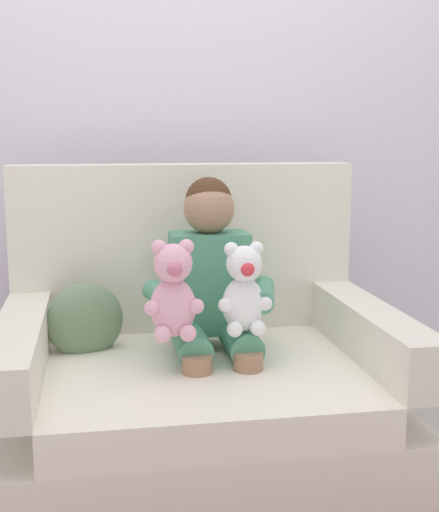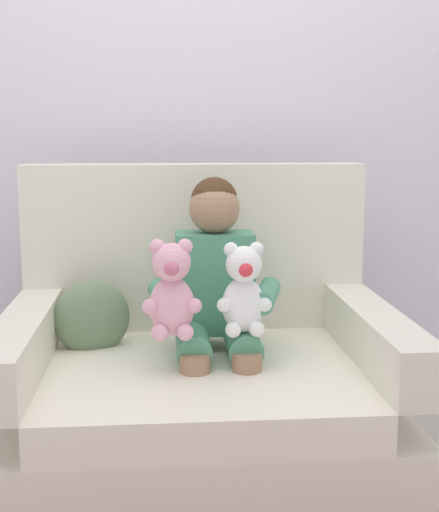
{
  "view_description": "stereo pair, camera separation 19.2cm",
  "coord_description": "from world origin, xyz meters",
  "px_view_note": "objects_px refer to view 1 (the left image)",
  "views": [
    {
      "loc": [
        -0.31,
        -2.13,
        1.14
      ],
      "look_at": [
        0.05,
        -0.05,
        0.77
      ],
      "focal_mm": 49.13,
      "sensor_mm": 36.0,
      "label": 1
    },
    {
      "loc": [
        -0.12,
        -2.16,
        1.14
      ],
      "look_at": [
        0.05,
        -0.05,
        0.77
      ],
      "focal_mm": 49.13,
      "sensor_mm": 36.0,
      "label": 2
    }
  ],
  "objects_px": {
    "seated_child": "(212,291)",
    "plush_white": "(244,291)",
    "throw_pillow": "(85,321)",
    "armchair": "(198,388)",
    "plush_pink": "(173,293)"
  },
  "relations": [
    {
      "from": "seated_child",
      "to": "throw_pillow",
      "type": "height_order",
      "value": "seated_child"
    },
    {
      "from": "armchair",
      "to": "plush_white",
      "type": "bearing_deg",
      "value": -45.11
    },
    {
      "from": "plush_white",
      "to": "plush_pink",
      "type": "bearing_deg",
      "value": 165.5
    },
    {
      "from": "seated_child",
      "to": "plush_pink",
      "type": "distance_m",
      "value": 0.23
    },
    {
      "from": "armchair",
      "to": "plush_pink",
      "type": "xyz_separation_m",
      "value": [
        -0.09,
        -0.15,
        0.36
      ]
    },
    {
      "from": "seated_child",
      "to": "throw_pillow",
      "type": "xyz_separation_m",
      "value": [
        -0.42,
        0.1,
        -0.11
      ]
    },
    {
      "from": "seated_child",
      "to": "armchair",
      "type": "bearing_deg",
      "value": -152.32
    },
    {
      "from": "armchair",
      "to": "seated_child",
      "type": "height_order",
      "value": "armchair"
    },
    {
      "from": "plush_pink",
      "to": "armchair",
      "type": "bearing_deg",
      "value": 49.32
    },
    {
      "from": "seated_child",
      "to": "plush_white",
      "type": "distance_m",
      "value": 0.17
    },
    {
      "from": "plush_white",
      "to": "throw_pillow",
      "type": "bearing_deg",
      "value": 133.18
    },
    {
      "from": "armchair",
      "to": "throw_pillow",
      "type": "xyz_separation_m",
      "value": [
        -0.36,
        0.13,
        0.21
      ]
    },
    {
      "from": "plush_white",
      "to": "throw_pillow",
      "type": "distance_m",
      "value": 0.57
    },
    {
      "from": "armchair",
      "to": "plush_pink",
      "type": "bearing_deg",
      "value": -122.75
    },
    {
      "from": "seated_child",
      "to": "throw_pillow",
      "type": "relative_size",
      "value": 3.17
    }
  ]
}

